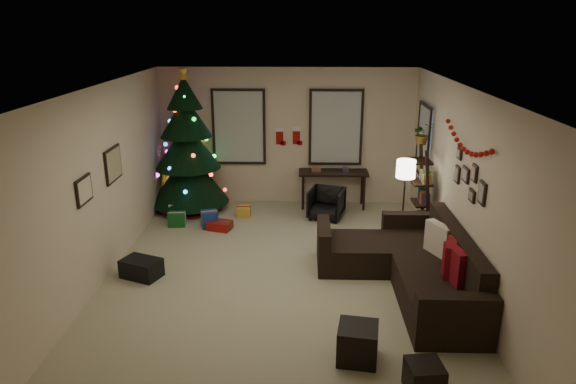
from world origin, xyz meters
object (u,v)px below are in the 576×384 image
Objects in this scene: desk at (333,176)px; sofa at (411,266)px; bookshelf at (423,197)px; christmas_tree at (188,151)px; desk_chair at (326,203)px.

sofa is at bearing -74.21° from desk.
sofa is at bearing -106.48° from bookshelf.
desk_chair is at bearing -10.03° from christmas_tree.
bookshelf is (0.47, 1.58, 0.49)m from sofa.
christmas_tree is 4.47m from bookshelf.
sofa is 2.08× the size of desk.
desk_chair is (2.65, -0.47, -0.87)m from christmas_tree.
christmas_tree is at bearing -176.32° from desk.
bookshelf is at bearing 73.52° from sofa.
sofa is at bearing -39.47° from christmas_tree.
christmas_tree is 4.91m from sofa.
desk is at bearing 3.68° from christmas_tree.
desk reaches higher than desk_chair.
desk is (2.81, 0.18, -0.52)m from christmas_tree.
bookshelf is (1.54, -1.02, 0.49)m from desk_chair.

